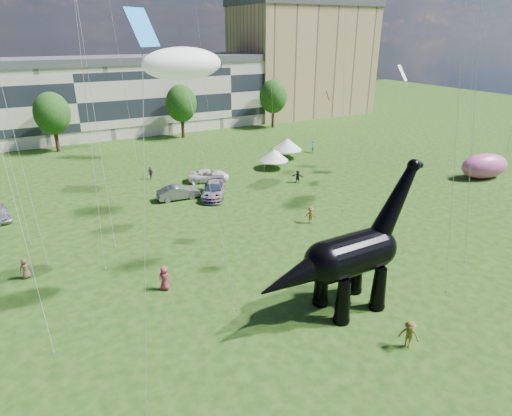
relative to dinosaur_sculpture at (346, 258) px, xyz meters
name	(u,v)px	position (x,y,z in m)	size (l,w,h in m)	color
ground	(340,316)	(-0.67, -0.65, -3.74)	(220.00, 220.00, 0.00)	#16330C
terrace_row	(73,102)	(-8.67, 61.35, 2.26)	(78.00, 11.00, 12.00)	beige
apartment_block	(301,61)	(39.33, 64.35, 7.26)	(28.00, 18.00, 22.00)	tan
tree_mid_left	(51,110)	(-12.67, 52.35, 2.56)	(5.20, 5.20, 9.44)	#382314
tree_mid_right	(181,100)	(7.33, 52.35, 2.56)	(5.20, 5.20, 9.44)	#382314
tree_far_right	(273,94)	(25.33, 52.35, 2.56)	(5.20, 5.20, 9.44)	#382314
dinosaur_sculpture	(346,258)	(0.00, 0.00, 0.00)	(12.06, 3.36, 9.89)	black
car_silver	(0,213)	(-20.06, 27.19, -3.07)	(1.58, 3.92, 1.34)	silver
car_grey	(178,192)	(-3.01, 24.34, -2.98)	(1.60, 4.59, 1.51)	slate
car_white	(208,176)	(2.21, 28.47, -3.04)	(2.32, 5.03, 1.40)	white
car_dark	(214,190)	(0.65, 23.13, -2.91)	(2.31, 5.69, 1.65)	#595960
gazebo_near	(274,155)	(11.95, 29.20, -1.89)	(5.00, 5.00, 2.63)	white
gazebo_far	(287,144)	(16.23, 32.72, -1.70)	(5.28, 5.28, 2.89)	silver
inflatable_pink	(484,166)	(32.89, 13.30, -2.16)	(6.30, 3.15, 3.15)	#CD4F98
visitors	(201,223)	(-3.93, 15.40, -2.88)	(52.27, 39.28, 1.89)	#975A29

